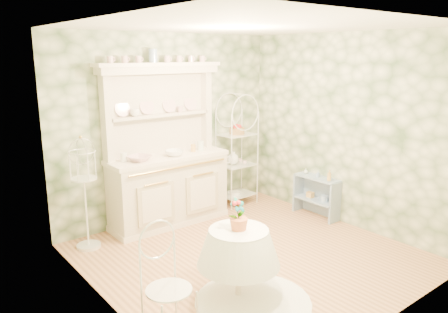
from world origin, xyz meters
TOP-DOWN VIEW (x-y plane):
  - floor at (0.00, 0.00)m, footprint 3.60×3.60m
  - ceiling at (0.00, 0.00)m, footprint 3.60×3.60m
  - wall_left at (-1.80, 0.00)m, footprint 3.60×3.60m
  - wall_right at (1.80, 0.00)m, footprint 3.60×3.60m
  - wall_back at (0.00, 1.80)m, footprint 3.60×3.60m
  - wall_front at (0.00, -1.80)m, footprint 3.60×3.60m
  - kitchen_dresser at (-0.20, 1.52)m, footprint 1.87×0.61m
  - bakers_rack at (1.12, 1.58)m, footprint 0.59×0.43m
  - side_shelf at (1.68, 0.37)m, footprint 0.30×0.73m
  - round_table at (-0.70, -0.61)m, footprint 0.79×0.79m
  - cafe_chair at (-1.60, -0.75)m, footprint 0.46×0.46m
  - birdcage_stand at (-1.45, 1.44)m, footprint 0.40×0.40m
  - floor_basket at (0.01, 0.30)m, footprint 0.40×0.40m
  - lace_rug at (-0.66, -0.80)m, footprint 1.18×1.18m
  - bowl_floral at (-0.68, 1.46)m, footprint 0.40×0.40m
  - bowl_white at (-0.15, 1.43)m, footprint 0.32×0.32m
  - cup_left at (-0.60, 1.68)m, footprint 0.17×0.17m
  - cup_right at (0.12, 1.68)m, footprint 0.10×0.10m
  - potted_geranium at (-0.70, -0.60)m, footprint 0.17×0.12m
  - bottle_amber at (1.65, 0.13)m, footprint 0.07×0.07m
  - bottle_blue at (1.68, 0.36)m, footprint 0.05×0.05m
  - bottle_glass at (1.68, 0.60)m, footprint 0.08×0.08m

SIDE VIEW (x-z plane):
  - floor at x=0.00m, z-range 0.00..0.00m
  - lace_rug at x=-0.66m, z-range 0.00..0.01m
  - floor_basket at x=0.01m, z-range 0.00..0.21m
  - side_shelf at x=1.68m, z-range 0.00..0.62m
  - round_table at x=-0.70m, z-range 0.00..0.69m
  - cafe_chair at x=-1.60m, z-range 0.00..1.00m
  - bottle_glass at x=1.68m, z-range 0.60..0.69m
  - bottle_blue at x=1.68m, z-range 0.60..0.70m
  - bottle_amber at x=1.65m, z-range 0.60..0.76m
  - birdcage_stand at x=-1.45m, z-range 0.00..1.53m
  - potted_geranium at x=-0.70m, z-range 0.69..1.01m
  - bakers_rack at x=1.12m, z-range 0.00..1.85m
  - bowl_floral at x=-0.68m, z-range 0.98..1.05m
  - bowl_white at x=-0.15m, z-range 0.98..1.06m
  - kitchen_dresser at x=-0.20m, z-range 0.00..2.29m
  - wall_left at x=-1.80m, z-range 1.35..1.35m
  - wall_right at x=1.80m, z-range 1.35..1.35m
  - wall_back at x=0.00m, z-range 1.35..1.35m
  - wall_front at x=0.00m, z-range 1.35..1.35m
  - cup_left at x=-0.60m, z-range 1.56..1.66m
  - cup_right at x=0.12m, z-range 1.57..1.65m
  - ceiling at x=0.00m, z-range 2.70..2.70m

